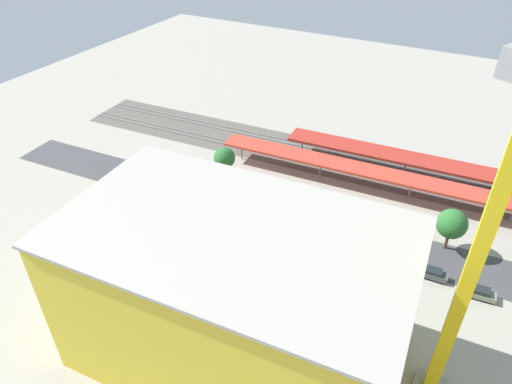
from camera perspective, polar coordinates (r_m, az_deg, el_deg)
ground_plane at (r=80.89m, az=8.38°, el=-3.54°), size 206.97×206.97×0.00m
rail_bed at (r=97.35m, az=12.71°, el=3.18°), size 129.93×21.14×0.01m
street_asphalt at (r=79.37m, az=7.86°, el=-4.36°), size 129.65×16.12×0.01m
track_rails at (r=97.26m, az=12.73°, el=3.27°), size 129.16×14.72×0.12m
platform_canopy_near at (r=88.46m, az=13.25°, el=2.63°), size 57.00×7.74×4.20m
platform_canopy_far at (r=94.29m, az=18.07°, el=4.00°), size 47.73×7.89×4.31m
parked_car_0 at (r=73.89m, az=25.82°, el=-11.15°), size 4.29×2.08×1.64m
parked_car_1 at (r=74.18m, az=20.94°, el=-9.42°), size 4.19×1.90×1.63m
parked_car_2 at (r=74.31m, az=15.81°, el=-8.05°), size 4.90×2.25×1.70m
parked_car_3 at (r=75.73m, az=10.27°, el=-6.18°), size 4.28×1.93×1.64m
parked_car_4 at (r=77.26m, az=5.52°, el=-4.70°), size 4.36×2.10×1.72m
construction_building at (r=54.30m, az=-2.54°, el=-12.89°), size 37.88×23.56×19.16m
construction_roof_slab at (r=47.53m, az=-2.84°, el=-4.94°), size 38.52×24.19×0.40m
tower_crane at (r=46.29m, az=26.96°, el=-4.30°), size 10.22×21.75×40.95m
box_truck_0 at (r=69.08m, az=12.14°, el=-10.34°), size 10.21×3.01×3.28m
box_truck_1 at (r=74.12m, az=-1.57°, el=-5.61°), size 10.03×2.47×3.36m
street_tree_3 at (r=77.78m, az=22.93°, el=-3.64°), size 4.75×4.75×7.24m
street_tree_5 at (r=87.24m, az=-3.90°, el=4.18°), size 4.06×4.06×7.44m
traffic_light at (r=84.51m, az=-10.49°, el=2.01°), size 0.50×0.36×7.20m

